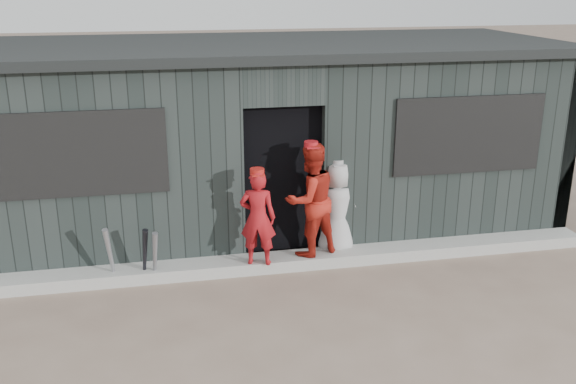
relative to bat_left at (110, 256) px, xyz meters
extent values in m
plane|color=#725D4F|center=(2.13, -1.72, -0.39)|extent=(80.00, 80.00, 0.00)
cube|color=#9C9D98|center=(2.13, 0.10, -0.31)|extent=(8.00, 0.36, 0.15)
cone|color=gray|center=(0.00, 0.00, 0.00)|extent=(0.12, 0.32, 0.77)
cone|color=gray|center=(0.51, -0.04, -0.04)|extent=(0.13, 0.27, 0.69)
cone|color=black|center=(0.39, 0.02, -0.03)|extent=(0.15, 0.22, 0.70)
imported|color=maroon|center=(1.74, -0.04, 0.35)|extent=(0.49, 0.39, 1.18)
imported|color=#A81F14|center=(2.42, 0.14, 0.48)|extent=(0.84, 0.75, 1.43)
imported|color=#ABABAB|center=(2.81, 0.33, 0.25)|extent=(0.65, 0.44, 1.28)
cube|color=black|center=(2.13, 1.78, 0.81)|extent=(7.60, 2.70, 2.20)
cube|color=#262D2C|center=(-0.12, 0.38, 0.86)|extent=(3.50, 0.20, 2.50)
cube|color=#242B29|center=(4.38, 0.38, 0.86)|extent=(3.50, 0.20, 2.50)
cube|color=#282F2D|center=(2.13, 0.38, 1.86)|extent=(1.00, 0.20, 0.50)
cube|color=#272E2B|center=(6.03, 1.78, 0.86)|extent=(0.20, 3.00, 2.50)
cube|color=#262D2B|center=(2.13, 3.18, 0.86)|extent=(8.00, 0.20, 2.50)
cube|color=black|center=(2.13, 1.78, 2.17)|extent=(8.30, 3.30, 0.12)
cube|color=black|center=(-0.27, 0.26, 1.16)|extent=(2.00, 0.04, 1.00)
cube|color=black|center=(4.53, 0.26, 1.16)|extent=(2.00, 0.04, 1.00)
cube|color=black|center=(2.01, 0.80, 0.96)|extent=(0.24, 0.24, 0.97)
cube|color=black|center=(2.16, 0.99, 0.91)|extent=(0.28, 0.25, 0.95)
camera|label=1|loc=(0.67, -7.11, 3.08)|focal=40.00mm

